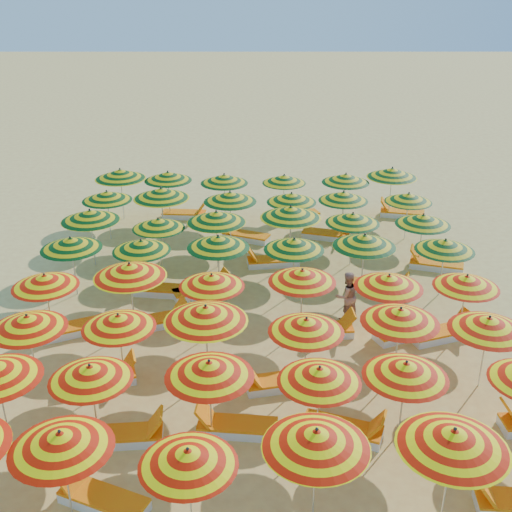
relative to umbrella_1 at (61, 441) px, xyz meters
name	(u,v)px	position (x,y,z in m)	size (l,w,h in m)	color
ground	(256,314)	(3.36, 7.37, -1.71)	(120.00, 120.00, 0.00)	#E4C465
umbrella_1	(61,441)	(0.00, 0.00, 0.00)	(2.13, 2.13, 1.94)	silver
umbrella_2	(188,458)	(2.22, -0.30, -0.10)	(2.10, 2.10, 1.82)	silver
umbrella_3	(316,439)	(4.40, -0.04, 0.07)	(2.34, 2.34, 2.02)	silver
umbrella_4	(454,439)	(6.72, -0.10, 0.12)	(2.25, 2.25, 2.07)	silver
umbrella_7	(90,373)	(0.00, 2.14, -0.09)	(2.14, 2.14, 1.84)	silver
umbrella_8	(209,369)	(2.42, 2.12, 0.01)	(1.85, 1.85, 1.95)	silver
umbrella_9	(320,375)	(4.65, 2.07, -0.09)	(2.26, 2.26, 1.84)	silver
umbrella_10	(406,370)	(6.42, 2.19, -0.06)	(2.28, 2.28, 1.88)	silver
umbrella_12	(27,322)	(-1.89, 4.05, -0.04)	(1.92, 1.92, 1.90)	silver
umbrella_13	(118,321)	(0.17, 4.18, -0.09)	(2.06, 2.06, 1.84)	silver
umbrella_14	(206,314)	(2.21, 4.16, 0.13)	(1.98, 1.98, 2.09)	silver
umbrella_15	(306,325)	(4.51, 3.96, -0.06)	(2.09, 2.09, 1.87)	silver
umbrella_16	(400,316)	(6.72, 4.26, 0.02)	(2.21, 2.21, 1.96)	silver
umbrella_17	(489,324)	(8.67, 3.93, -0.01)	(2.29, 2.29, 1.93)	silver
umbrella_18	(45,281)	(-2.16, 6.26, -0.08)	(1.80, 1.80, 1.85)	silver
umbrella_19	(130,271)	(0.03, 6.49, 0.11)	(2.43, 2.43, 2.06)	silver
umbrella_20	(212,281)	(2.20, 6.28, -0.09)	(2.28, 2.28, 1.84)	silver
umbrella_21	(302,276)	(4.58, 6.42, -0.02)	(2.26, 2.26, 1.92)	silver
umbrella_22	(389,281)	(6.81, 6.12, -0.03)	(2.31, 2.31, 1.91)	silver
umbrella_23	(467,282)	(8.87, 6.24, -0.09)	(2.01, 2.01, 1.84)	silver
umbrella_24	(71,243)	(-2.08, 8.58, -0.02)	(2.22, 2.22, 1.92)	silver
umbrella_25	(141,246)	(-0.02, 8.58, -0.09)	(2.12, 2.12, 1.83)	silver
umbrella_26	(218,242)	(2.25, 8.56, 0.03)	(2.12, 2.12, 1.97)	silver
umbrella_27	(294,244)	(4.48, 8.54, -0.04)	(2.20, 2.20, 1.90)	silver
umbrella_28	(365,241)	(6.56, 8.61, 0.05)	(1.98, 1.98, 2.00)	silver
umbrella_29	(445,245)	(8.92, 8.55, -0.07)	(2.24, 2.24, 1.86)	silver
umbrella_30	(90,215)	(-2.00, 10.65, 0.06)	(2.38, 2.38, 2.01)	silver
umbrella_31	(158,224)	(0.23, 10.40, -0.12)	(2.16, 2.16, 1.80)	silver
umbrella_32	(216,217)	(2.09, 10.49, 0.07)	(1.98, 1.98, 2.02)	silver
umbrella_33	(291,212)	(4.49, 10.71, 0.15)	(2.50, 2.50, 2.11)	silver
umbrella_34	(353,218)	(6.51, 10.71, -0.06)	(1.99, 1.99, 1.87)	silver
umbrella_35	(423,220)	(8.76, 10.56, -0.05)	(2.30, 2.30, 1.89)	silver
umbrella_36	(107,196)	(-1.94, 12.88, -0.05)	(2.20, 2.20, 1.88)	silver
umbrella_37	(161,193)	(0.04, 12.62, 0.14)	(2.21, 2.21, 2.10)	silver
umbrella_38	(230,197)	(2.46, 12.55, 0.03)	(2.29, 2.29, 1.97)	silver
umbrella_39	(292,198)	(4.62, 12.71, -0.06)	(2.15, 2.15, 1.87)	silver
umbrella_40	(343,196)	(6.47, 12.85, -0.06)	(2.34, 2.34, 1.88)	silver
umbrella_41	(409,198)	(8.80, 12.90, -0.13)	(2.03, 2.03, 1.80)	silver
umbrella_42	(120,174)	(-1.85, 14.94, 0.11)	(2.40, 2.40, 2.07)	silver
umbrella_43	(168,176)	(-0.03, 15.02, 0.00)	(1.92, 1.92, 1.94)	silver
umbrella_44	(224,179)	(2.15, 14.73, -0.01)	(1.95, 1.95, 1.93)	silver
umbrella_45	(284,179)	(4.45, 15.06, -0.13)	(1.81, 1.81, 1.80)	silver
umbrella_46	(346,178)	(6.80, 14.80, -0.01)	(2.09, 2.09, 1.93)	silver
umbrella_47	(392,173)	(8.63, 15.13, 0.11)	(2.03, 2.03, 2.07)	silver
lounger_0	(102,499)	(0.51, 0.22, -1.56)	(1.82, 1.22, 0.69)	white
lounger_2	(124,436)	(0.59, 1.97, -1.56)	(1.78, 0.73, 0.69)	white
lounger_3	(235,426)	(2.92, 2.26, -1.56)	(1.78, 0.75, 0.69)	white
lounger_4	(344,429)	(5.24, 2.17, -1.56)	(1.83, 1.14, 0.69)	white
lounger_6	(101,379)	(-0.33, 4.00, -1.56)	(1.83, 1.04, 0.69)	white
lounger_7	(279,382)	(3.92, 3.86, -1.56)	(1.82, 0.94, 0.69)	white
lounger_8	(71,329)	(-1.65, 6.28, -1.56)	(1.82, 1.25, 0.69)	white
lounger_9	(158,321)	(0.63, 6.71, -1.56)	(1.83, 1.13, 0.69)	white
lounger_10	(323,330)	(5.18, 6.23, -1.56)	(1.76, 0.68, 0.69)	white
lounger_11	(403,332)	(7.32, 6.11, -1.56)	(1.82, 1.24, 0.69)	white
lounger_12	(442,333)	(8.36, 6.06, -1.56)	(1.83, 1.13, 0.69)	white
lounger_13	(161,290)	(0.48, 8.57, -1.56)	(1.79, 0.80, 0.69)	white
lounger_14	(203,291)	(1.75, 8.51, -1.56)	(1.82, 1.20, 0.69)	white
lounger_15	(380,287)	(7.16, 8.73, -1.56)	(1.83, 1.09, 0.69)	white
lounger_16	(272,261)	(3.89, 10.63, -1.56)	(1.79, 0.79, 0.69)	white
lounger_17	(435,264)	(9.26, 10.37, -1.56)	(1.83, 1.07, 0.69)	white
lounger_18	(245,236)	(2.96, 12.81, -1.56)	(1.82, 1.20, 0.69)	white
lounger_19	(327,235)	(5.97, 12.92, -1.56)	(1.83, 1.05, 0.69)	white
lounger_20	(185,214)	(0.57, 15.02, -1.56)	(1.77, 0.70, 0.69)	white
lounger_21	(296,216)	(4.96, 14.84, -1.56)	(1.83, 1.14, 0.69)	white
lounger_22	(401,213)	(9.13, 15.16, -1.56)	(1.82, 0.94, 0.69)	white
beachgoer_b	(347,296)	(5.90, 7.10, -0.98)	(0.70, 0.55, 1.45)	tan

